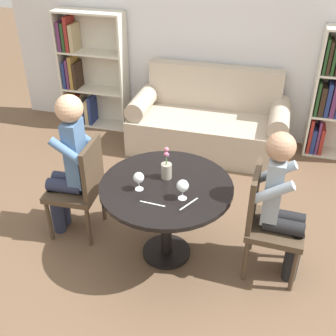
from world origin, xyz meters
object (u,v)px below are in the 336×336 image
Objects in this scene: person_right at (282,204)px; flower_vase at (166,168)px; wine_glass_right at (183,186)px; bookshelf_left at (87,74)px; chair_right at (267,219)px; chair_left at (81,185)px; wine_glass_left at (139,178)px; person_left at (68,162)px; couch at (209,124)px.

flower_vase is (-0.89, 0.05, 0.13)m from person_right.
wine_glass_right is 0.57× the size of flower_vase.
bookshelf_left is 1.60× the size of chair_right.
chair_left is 0.74× the size of person_right.
person_right is (0.09, -0.01, 0.16)m from chair_right.
chair_left is at bearing 166.00° from wine_glass_right.
flower_vase reaches higher than wine_glass_left.
person_left is (0.77, -2.03, 0.04)m from bookshelf_left.
person_right is at bearing -91.68° from chair_right.
wine_glass_right is at bearing -51.72° from bookshelf_left.
chair_left is 1.54m from chair_right.
chair_left is 0.80m from flower_vase.
chair_right is at bearing -40.82° from bookshelf_left.
wine_glass_left is at bearing -57.09° from bookshelf_left.
person_left is 0.71m from wine_glass_left.
flower_vase is (0.75, -0.00, 0.29)m from chair_left.
person_left is 8.35× the size of wine_glass_right.
chair_right reaches higher than wine_glass_right.
person_left is at bearing -87.90° from chair_left.
chair_right is (1.54, -0.04, 0.00)m from chair_left.
wine_glass_right is (0.16, -1.99, 0.50)m from couch.
person_right reaches higher than couch.
flower_vase reaches higher than chair_right.
chair_left is at bearing 90.87° from chair_right.
wine_glass_right is (0.34, -0.03, 0.01)m from wine_glass_left.
person_left is at bearing 167.52° from wine_glass_right.
wine_glass_right reaches higher than wine_glass_left.
couch is 12.24× the size of wine_glass_left.
couch reaches higher than wine_glass_right.
bookshelf_left is at bearing 52.61° from person_right.
person_left is at bearing 91.06° from person_right.
bookshelf_left reaches higher than chair_right.
wine_glass_right is (-0.70, -0.18, 0.15)m from person_right.
person_right is at bearing -39.88° from bookshelf_left.
couch is at bearing -9.35° from bookshelf_left.
chair_right is 0.71m from wine_glass_right.
couch is 1.97m from chair_right.
wine_glass_left is (0.59, -0.21, 0.30)m from chair_left.
person_right is at bearing -64.54° from couch.
chair_right is at bearing 85.43° from chair_left.
chair_left reaches higher than wine_glass_left.
bookshelf_left is 3.17m from chair_right.
chair_left is 6.21× the size of wine_glass_left.
wine_glass_left is 0.26m from flower_vase.
wine_glass_left is at bearing 101.01° from person_right.
bookshelf_left is at bearing 128.28° from wine_glass_right.
person_left is 1.72m from person_right.
person_left is (-1.63, 0.04, 0.21)m from chair_right.
person_left is 4.78× the size of flower_vase.
couch is at bearing 84.79° from wine_glass_left.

